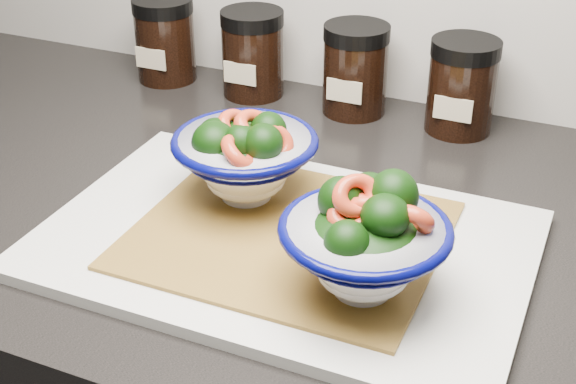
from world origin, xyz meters
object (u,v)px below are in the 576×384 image
at_px(bowl_right, 365,242).
at_px(spice_jar_b, 253,53).
at_px(cutting_board, 284,243).
at_px(spice_jar_a, 165,40).
at_px(spice_jar_c, 355,69).
at_px(spice_jar_d, 462,86).
at_px(bowl_left, 245,156).

bearing_deg(bowl_right, spice_jar_b, 127.10).
relative_size(cutting_board, spice_jar_a, 3.98).
xyz_separation_m(cutting_board, spice_jar_c, (-0.04, 0.32, 0.05)).
bearing_deg(bowl_right, cutting_board, 152.37).
bearing_deg(spice_jar_a, spice_jar_d, 0.00).
xyz_separation_m(spice_jar_b, spice_jar_c, (0.14, 0.00, 0.00)).
bearing_deg(bowl_left, bowl_right, -31.78).
distance_m(cutting_board, bowl_left, 0.10).
relative_size(cutting_board, spice_jar_d, 3.98).
bearing_deg(spice_jar_c, bowl_right, -69.52).
distance_m(bowl_right, spice_jar_c, 0.39).
bearing_deg(cutting_board, spice_jar_a, 134.81).
bearing_deg(cutting_board, spice_jar_b, 120.11).
height_order(spice_jar_a, spice_jar_d, same).
relative_size(spice_jar_a, spice_jar_c, 1.00).
distance_m(cutting_board, spice_jar_a, 0.45).
bearing_deg(bowl_right, spice_jar_a, 138.11).
relative_size(spice_jar_b, spice_jar_c, 1.00).
bearing_deg(spice_jar_c, spice_jar_a, 180.00).
height_order(bowl_right, spice_jar_b, bowl_right).
distance_m(spice_jar_b, spice_jar_c, 0.14).
relative_size(bowl_right, spice_jar_c, 1.26).
bearing_deg(bowl_right, spice_jar_d, 90.68).
bearing_deg(spice_jar_b, bowl_left, -65.73).
bearing_deg(bowl_left, spice_jar_d, 60.82).
bearing_deg(bowl_right, spice_jar_c, 110.48).
distance_m(bowl_left, spice_jar_d, 0.31).
distance_m(spice_jar_a, spice_jar_c, 0.27).
xyz_separation_m(bowl_right, spice_jar_d, (-0.00, 0.37, -0.01)).
xyz_separation_m(cutting_board, bowl_right, (0.09, -0.05, 0.06)).
xyz_separation_m(cutting_board, spice_jar_d, (0.09, 0.32, 0.05)).
relative_size(bowl_left, spice_jar_b, 1.28).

